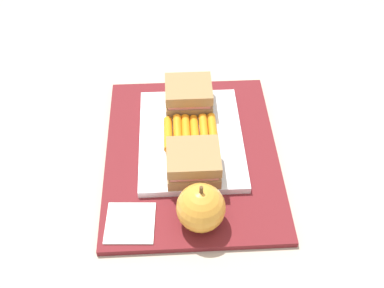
% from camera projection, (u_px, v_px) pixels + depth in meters
% --- Properties ---
extents(ground_plane, '(2.40, 2.40, 0.00)m').
position_uv_depth(ground_plane, '(192.00, 156.00, 0.78)').
color(ground_plane, '#B7AD99').
extents(lunchbag_mat, '(0.36, 0.28, 0.01)m').
position_uv_depth(lunchbag_mat, '(192.00, 154.00, 0.78)').
color(lunchbag_mat, maroon).
rests_on(lunchbag_mat, ground_plane).
extents(food_tray, '(0.23, 0.17, 0.01)m').
position_uv_depth(food_tray, '(191.00, 138.00, 0.79)').
color(food_tray, white).
rests_on(food_tray, lunchbag_mat).
extents(sandwich_half_left, '(0.07, 0.08, 0.04)m').
position_uv_depth(sandwich_half_left, '(189.00, 95.00, 0.82)').
color(sandwich_half_left, '#9E7A4C').
rests_on(sandwich_half_left, food_tray).
extents(sandwich_half_right, '(0.07, 0.08, 0.04)m').
position_uv_depth(sandwich_half_right, '(193.00, 163.00, 0.72)').
color(sandwich_half_right, '#9E7A4C').
rests_on(sandwich_half_right, food_tray).
extents(carrot_sticks_bundle, '(0.08, 0.09, 0.02)m').
position_uv_depth(carrot_sticks_bundle, '(191.00, 133.00, 0.78)').
color(carrot_sticks_bundle, orange).
rests_on(carrot_sticks_bundle, food_tray).
extents(apple, '(0.07, 0.07, 0.08)m').
position_uv_depth(apple, '(201.00, 208.00, 0.66)').
color(apple, gold).
rests_on(apple, lunchbag_mat).
extents(paper_napkin, '(0.07, 0.07, 0.00)m').
position_uv_depth(paper_napkin, '(130.00, 223.00, 0.68)').
color(paper_napkin, white).
rests_on(paper_napkin, lunchbag_mat).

